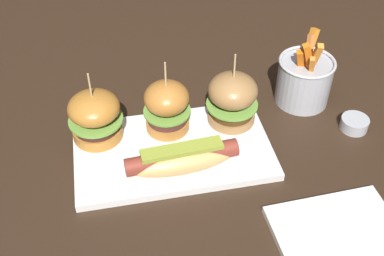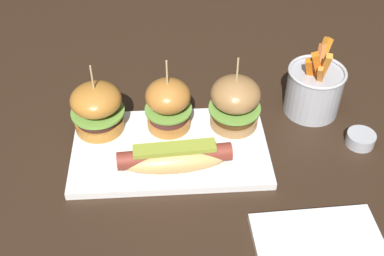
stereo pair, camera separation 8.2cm
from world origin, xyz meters
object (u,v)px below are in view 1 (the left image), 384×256
sauce_ramekin (355,124)px  side_plate (345,247)px  slider_right (232,98)px  hot_dog (182,159)px  slider_left (95,116)px  platter_main (173,151)px  fries_bucket (304,79)px  slider_center (167,106)px

sauce_ramekin → side_plate: bearing=-117.8°
slider_right → sauce_ramekin: (0.22, -0.05, -0.05)m
hot_dog → slider_left: size_ratio=1.39×
slider_right → sauce_ramekin: size_ratio=2.81×
platter_main → slider_right: bearing=24.3°
fries_bucket → side_plate: 0.35m
hot_dog → slider_right: slider_right is taller
slider_center → slider_right: same height
slider_left → hot_dog: bearing=-39.5°
slider_left → fries_bucket: bearing=6.1°
platter_main → slider_right: size_ratio=2.38×
fries_bucket → side_plate: (-0.06, -0.34, -0.04)m
slider_right → fries_bucket: slider_right is taller
side_plate → platter_main: bearing=131.1°
platter_main → slider_left: slider_left is taller
slider_center → slider_right: size_ratio=0.99×
slider_center → slider_left: bearing=178.9°
slider_right → side_plate: slider_right is taller
slider_left → slider_center: size_ratio=0.95×
slider_right → fries_bucket: 0.16m
hot_dog → slider_center: 0.11m
slider_center → side_plate: size_ratio=0.76×
hot_dog → slider_right: (0.11, 0.10, 0.03)m
hot_dog → side_plate: hot_dog is taller
platter_main → hot_dog: size_ratio=1.80×
fries_bucket → sauce_ramekin: (0.06, -0.10, -0.04)m
platter_main → sauce_ramekin: (0.33, -0.00, 0.01)m
slider_left → sauce_ramekin: bearing=-7.3°
slider_center → fries_bucket: bearing=9.3°
platter_main → fries_bucket: bearing=20.0°
slider_left → slider_center: 0.12m
side_plate → sauce_ramekin: bearing=62.2°
sauce_ramekin → side_plate: size_ratio=0.27×
side_plate → slider_center: bearing=125.5°
hot_dog → slider_right: 0.15m
slider_right → fries_bucket: (0.15, 0.05, -0.01)m
slider_left → side_plate: (0.33, -0.30, -0.05)m
slider_right → hot_dog: bearing=-136.6°
slider_center → fries_bucket: slider_center is taller
hot_dog → sauce_ramekin: 0.33m
fries_bucket → side_plate: bearing=-100.2°
hot_dog → slider_right: size_ratio=1.32×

